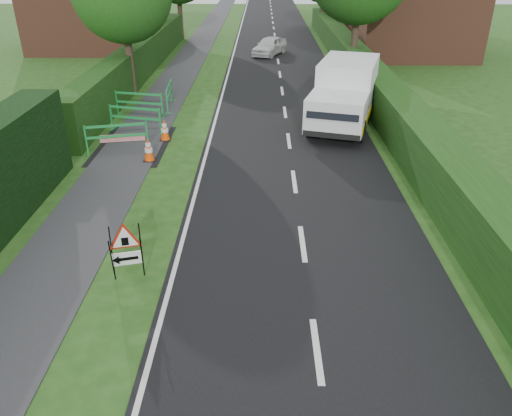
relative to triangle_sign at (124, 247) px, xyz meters
name	(u,v)px	position (x,y,z in m)	size (l,w,h in m)	color
ground	(163,395)	(1.28, -3.09, -0.77)	(120.00, 120.00, 0.00)	#1F4814
road_surface	(275,37)	(3.78, 31.91, -0.77)	(6.00, 90.00, 0.02)	black
footpath	(204,36)	(-1.72, 31.91, -0.77)	(2.00, 90.00, 0.02)	#2D2D30
hedge_west_far	(143,74)	(-3.72, 18.91, -0.77)	(1.00, 24.00, 1.80)	#14380F
hedge_east	(375,106)	(7.78, 12.91, -0.77)	(1.20, 50.00, 1.50)	#14380F
house_west	(89,3)	(-8.72, 26.91, 2.12)	(7.50, 7.40, 7.88)	brown
house_east_a	(414,6)	(12.28, 24.91, 2.12)	(7.50, 7.40, 7.88)	brown
triangle_sign	(124,247)	(0.00, 0.00, 0.00)	(0.93, 0.93, 1.11)	black
works_van	(345,93)	(5.96, 10.35, 0.48)	(3.39, 5.54, 2.37)	silver
traffic_cone_0	(359,125)	(6.39, 9.15, -0.38)	(0.38, 0.38, 0.79)	black
traffic_cone_1	(351,111)	(6.39, 10.90, -0.38)	(0.38, 0.38, 0.79)	black
traffic_cone_2	(347,94)	(6.60, 13.43, -0.38)	(0.38, 0.38, 0.79)	black
traffic_cone_3	(149,150)	(-0.86, 6.51, -0.38)	(0.38, 0.38, 0.79)	black
traffic_cone_4	(165,130)	(-0.68, 8.47, -0.38)	(0.38, 0.38, 0.79)	black
ped_barrier_0	(116,134)	(-2.09, 7.34, -0.14)	(2.08, 0.82, 1.00)	#188839
ped_barrier_1	(135,116)	(-1.92, 9.36, -0.14)	(2.08, 0.85, 1.00)	#188839
ped_barrier_2	(139,101)	(-2.23, 11.40, -0.14)	(2.09, 0.78, 1.00)	#188839
ped_barrier_3	(169,93)	(-1.20, 12.67, -0.14)	(0.49, 2.08, 1.00)	#188839
redwhite_plank	(124,150)	(-1.93, 7.45, -0.77)	(1.50, 0.04, 0.25)	red
hatchback_car	(270,46)	(3.27, 24.50, -0.20)	(1.35, 3.35, 1.14)	silver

